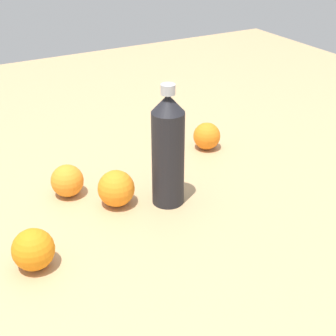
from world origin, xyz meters
name	(u,v)px	position (x,y,z in m)	size (l,w,h in m)	color
ground_plane	(156,213)	(0.00, 0.00, 0.00)	(2.40, 2.40, 0.00)	tan
water_bottle	(168,150)	(0.03, -0.04, 0.12)	(0.07, 0.07, 0.26)	black
orange_0	(116,188)	(0.07, 0.06, 0.04)	(0.08, 0.08, 0.08)	orange
orange_1	(207,136)	(0.20, -0.25, 0.03)	(0.07, 0.07, 0.07)	orange
orange_2	(33,250)	(-0.05, 0.26, 0.04)	(0.07, 0.07, 0.07)	orange
orange_3	(67,181)	(0.15, 0.13, 0.03)	(0.07, 0.07, 0.07)	orange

